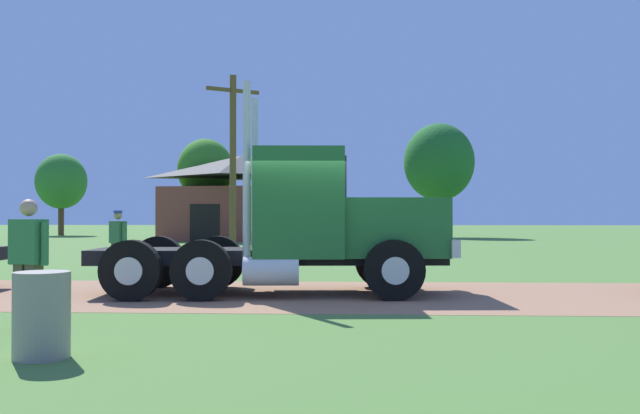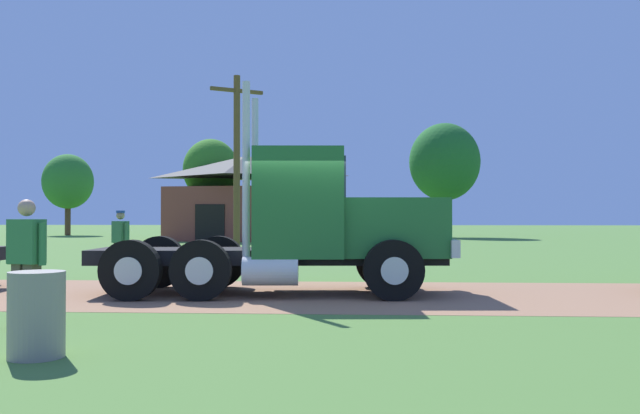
{
  "view_description": "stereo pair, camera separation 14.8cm",
  "coord_description": "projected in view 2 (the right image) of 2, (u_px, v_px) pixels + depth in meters",
  "views": [
    {
      "loc": [
        0.71,
        -13.01,
        1.51
      ],
      "look_at": [
        0.05,
        0.4,
        1.69
      ],
      "focal_mm": 38.2,
      "sensor_mm": 36.0,
      "label": 1
    },
    {
      "loc": [
        0.86,
        -13.0,
        1.51
      ],
      "look_at": [
        0.05,
        0.4,
        1.69
      ],
      "focal_mm": 38.2,
      "sensor_mm": 36.0,
      "label": 2
    }
  ],
  "objects": [
    {
      "name": "tree_mid",
      "position": [
        211.0,
        170.0,
        44.91
      ],
      "size": [
        3.66,
        3.66,
        6.6
      ],
      "color": "#513823",
      "rests_on": "ground_plane"
    },
    {
      "name": "shed_building",
      "position": [
        246.0,
        199.0,
        42.19
      ],
      "size": [
        9.91,
        7.0,
        5.25
      ],
      "color": "brown",
      "rests_on": "ground_plane"
    },
    {
      "name": "tree_right",
      "position": [
        445.0,
        162.0,
        48.55
      ],
      "size": [
        5.03,
        5.03,
        8.15
      ],
      "color": "#513823",
      "rests_on": "ground_plane"
    },
    {
      "name": "truck_foreground_white",
      "position": [
        311.0,
        227.0,
        13.24
      ],
      "size": [
        7.01,
        2.95,
        3.97
      ],
      "color": "black",
      "rests_on": "ground_plane"
    },
    {
      "name": "steel_barrel",
      "position": [
        37.0,
        315.0,
        7.25
      ],
      "size": [
        0.59,
        0.59,
        0.92
      ],
      "primitive_type": "cylinder",
      "color": "gray",
      "rests_on": "ground_plane"
    },
    {
      "name": "utility_pole_far",
      "position": [
        237.0,
        159.0,
        26.9
      ],
      "size": [
        1.93,
        1.3,
        7.08
      ],
      "color": "brown",
      "rests_on": "ground_plane"
    },
    {
      "name": "visitor_far_side",
      "position": [
        120.0,
        239.0,
        17.93
      ],
      "size": [
        0.53,
        0.47,
        1.65
      ],
      "color": "#33723F",
      "rests_on": "ground_plane"
    },
    {
      "name": "dirt_track",
      "position": [
        316.0,
        295.0,
        13.01
      ],
      "size": [
        120.0,
        5.17,
        0.01
      ],
      "primitive_type": "cube",
      "color": "#9D7050",
      "rests_on": "ground_plane"
    },
    {
      "name": "visitor_walking_mid",
      "position": [
        26.0,
        257.0,
        9.31
      ],
      "size": [
        0.64,
        0.4,
        1.74
      ],
      "color": "#33723F",
      "rests_on": "ground_plane"
    },
    {
      "name": "ground_plane",
      "position": [
        316.0,
        295.0,
        13.01
      ],
      "size": [
        200.0,
        200.0,
        0.0
      ],
      "primitive_type": "plane",
      "color": "#507B35"
    },
    {
      "name": "tree_left",
      "position": [
        68.0,
        182.0,
        53.29
      ],
      "size": [
        3.9,
        3.9,
        6.36
      ],
      "color": "#513823",
      "rests_on": "ground_plane"
    }
  ]
}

